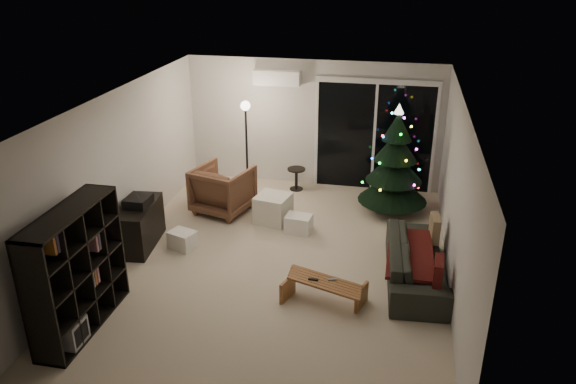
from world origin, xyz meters
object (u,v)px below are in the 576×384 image
(bookshelf, at_px, (62,269))
(coffee_table, at_px, (324,292))
(media_cabinet, at_px, (141,225))
(christmas_tree, at_px, (395,160))
(armchair, at_px, (223,189))
(sofa, at_px, (416,262))

(bookshelf, height_order, coffee_table, bookshelf)
(bookshelf, bearing_deg, media_cabinet, 77.41)
(coffee_table, height_order, christmas_tree, christmas_tree)
(armchair, xyz_separation_m, coffee_table, (2.21, -2.50, -0.26))
(coffee_table, bearing_deg, bookshelf, -141.52)
(sofa, relative_size, coffee_table, 1.92)
(bookshelf, bearing_deg, coffee_table, 7.02)
(media_cabinet, height_order, christmas_tree, christmas_tree)
(media_cabinet, xyz_separation_m, christmas_tree, (3.88, 2.10, 0.65))
(sofa, bearing_deg, coffee_table, 120.57)
(media_cabinet, distance_m, coffee_table, 3.26)
(sofa, xyz_separation_m, coffee_table, (-1.21, -0.82, -0.13))
(sofa, height_order, christmas_tree, christmas_tree)
(media_cabinet, distance_m, sofa, 4.30)
(bookshelf, xyz_separation_m, coffee_table, (3.09, 1.10, -0.63))
(bookshelf, height_order, christmas_tree, christmas_tree)
(media_cabinet, distance_m, christmas_tree, 4.46)
(christmas_tree, bearing_deg, armchair, -168.62)
(coffee_table, bearing_deg, media_cabinet, -179.18)
(bookshelf, bearing_deg, sofa, 11.48)
(christmas_tree, bearing_deg, coffee_table, -104.22)
(media_cabinet, height_order, sofa, media_cabinet)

